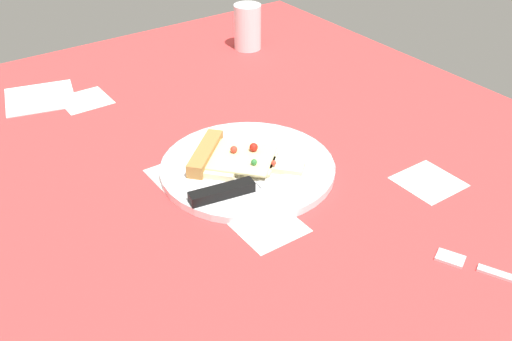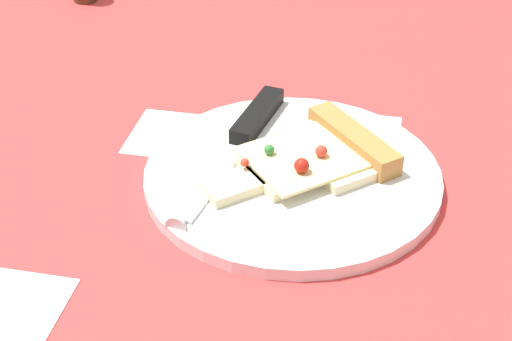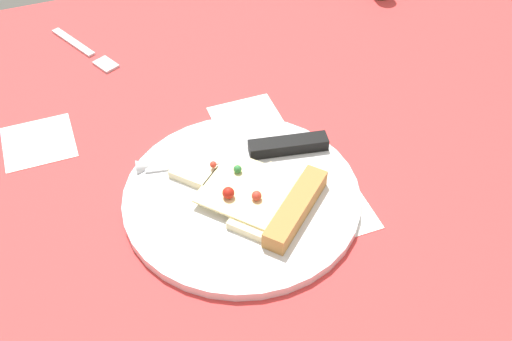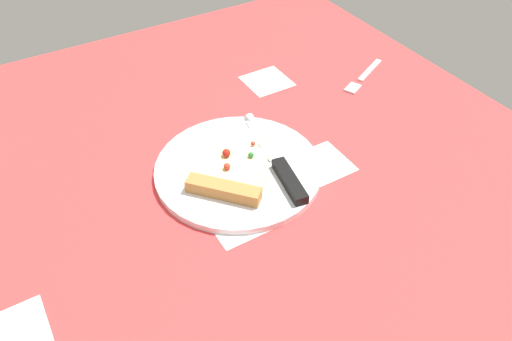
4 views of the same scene
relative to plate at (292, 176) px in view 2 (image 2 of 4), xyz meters
The scene contains 4 objects.
ground_plane 7.56cm from the plate, 29.79° to the left, with size 121.84×121.84×3.00cm.
plate is the anchor object (origin of this frame).
pizza_slice 2.96cm from the plate, 41.30° to the left, with size 18.17×17.41×2.69cm.
knife 6.88cm from the plate, 148.83° to the left, with size 6.29×23.99×2.45cm.
Camera 2 is at (1.90, -61.72, 41.80)cm, focal length 52.96 mm.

